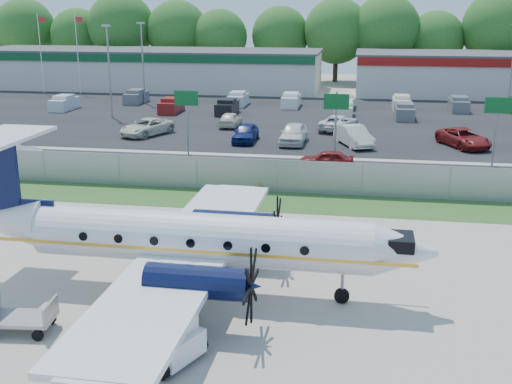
# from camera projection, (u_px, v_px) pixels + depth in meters

# --- Properties ---
(ground) EXTENTS (170.00, 170.00, 0.00)m
(ground) POSITION_uv_depth(u_px,v_px,m) (231.00, 289.00, 25.45)
(ground) COLOR #B2A596
(ground) RESTS_ON ground
(grass_verge) EXTENTS (170.00, 4.00, 0.02)m
(grass_verge) POSITION_uv_depth(u_px,v_px,m) (273.00, 202.00, 36.82)
(grass_verge) COLOR #2D561E
(grass_verge) RESTS_ON ground
(access_road) EXTENTS (170.00, 8.00, 0.02)m
(access_road) POSITION_uv_depth(u_px,v_px,m) (287.00, 172.00, 43.45)
(access_road) COLOR black
(access_road) RESTS_ON ground
(parking_lot) EXTENTS (170.00, 32.00, 0.02)m
(parking_lot) POSITION_uv_depth(u_px,v_px,m) (312.00, 120.00, 63.35)
(parking_lot) COLOR black
(parking_lot) RESTS_ON ground
(perimeter_fence) EXTENTS (120.00, 0.06, 1.99)m
(perimeter_fence) POSITION_uv_depth(u_px,v_px,m) (278.00, 176.00, 38.44)
(perimeter_fence) COLOR gray
(perimeter_fence) RESTS_ON ground
(building_west) EXTENTS (46.40, 12.40, 5.24)m
(building_west) POSITION_uv_depth(u_px,v_px,m) (149.00, 69.00, 87.21)
(building_west) COLOR beige
(building_west) RESTS_ON ground
(sign_left) EXTENTS (1.80, 0.26, 5.00)m
(sign_left) POSITION_uv_depth(u_px,v_px,m) (187.00, 107.00, 47.41)
(sign_left) COLOR gray
(sign_left) RESTS_ON ground
(sign_mid) EXTENTS (1.80, 0.26, 5.00)m
(sign_mid) POSITION_uv_depth(u_px,v_px,m) (336.00, 111.00, 45.68)
(sign_mid) COLOR gray
(sign_mid) RESTS_ON ground
(sign_right) EXTENTS (1.80, 0.26, 5.00)m
(sign_right) POSITION_uv_depth(u_px,v_px,m) (497.00, 115.00, 43.96)
(sign_right) COLOR gray
(sign_right) RESTS_ON ground
(flagpole_west) EXTENTS (1.06, 0.12, 10.00)m
(flagpole_west) POSITION_uv_depth(u_px,v_px,m) (41.00, 48.00, 81.63)
(flagpole_west) COLOR silver
(flagpole_west) RESTS_ON ground
(flagpole_east) EXTENTS (1.06, 0.12, 10.00)m
(flagpole_east) POSITION_uv_depth(u_px,v_px,m) (78.00, 49.00, 80.84)
(flagpole_east) COLOR silver
(flagpole_east) RESTS_ON ground
(light_pole_nw) EXTENTS (0.90, 0.35, 9.09)m
(light_pole_nw) POSITION_uv_depth(u_px,v_px,m) (109.00, 65.00, 63.14)
(light_pole_nw) COLOR gray
(light_pole_nw) RESTS_ON ground
(light_pole_sw) EXTENTS (0.90, 0.35, 9.09)m
(light_pole_sw) POSITION_uv_depth(u_px,v_px,m) (143.00, 57.00, 72.61)
(light_pole_sw) COLOR gray
(light_pole_sw) RESTS_ON ground
(tree_line) EXTENTS (112.00, 6.00, 14.00)m
(tree_line) POSITION_uv_depth(u_px,v_px,m) (330.00, 82.00, 95.57)
(tree_line) COLOR #265E1B
(tree_line) RESTS_ON ground
(aircraft) EXTENTS (18.59, 18.38, 5.80)m
(aircraft) POSITION_uv_depth(u_px,v_px,m) (191.00, 238.00, 24.63)
(aircraft) COLOR silver
(aircraft) RESTS_ON ground
(pushback_tug) EXTENTS (3.29, 2.94, 1.52)m
(pushback_tug) POSITION_uv_depth(u_px,v_px,m) (158.00, 337.00, 20.30)
(pushback_tug) COLOR silver
(pushback_tug) RESTS_ON ground
(baggage_cart_far) EXTENTS (2.29, 1.52, 1.14)m
(baggage_cart_far) POSITION_uv_depth(u_px,v_px,m) (22.00, 317.00, 22.00)
(baggage_cart_far) COLOR gray
(baggage_cart_far) RESTS_ON ground
(cone_nose) EXTENTS (0.37, 0.37, 0.53)m
(cone_nose) POSITION_uv_depth(u_px,v_px,m) (339.00, 248.00, 29.07)
(cone_nose) COLOR orange
(cone_nose) RESTS_ON ground
(cone_starboard_wing) EXTENTS (0.43, 0.43, 0.62)m
(cone_starboard_wing) POSITION_uv_depth(u_px,v_px,m) (258.00, 189.00, 38.42)
(cone_starboard_wing) COLOR orange
(cone_starboard_wing) RESTS_ON ground
(road_car_west) EXTENTS (6.14, 3.74, 1.66)m
(road_car_west) POSITION_uv_depth(u_px,v_px,m) (5.00, 163.00, 45.97)
(road_car_west) COLOR silver
(road_car_west) RESTS_ON ground
(road_car_mid) EXTENTS (3.80, 1.63, 1.28)m
(road_car_mid) POSITION_uv_depth(u_px,v_px,m) (326.00, 168.00, 44.43)
(road_car_mid) COLOR maroon
(road_car_mid) RESTS_ON ground
(parked_car_a) EXTENTS (4.31, 5.75, 1.45)m
(parked_car_a) POSITION_uv_depth(u_px,v_px,m) (147.00, 135.00, 55.79)
(parked_car_a) COLOR beige
(parked_car_a) RESTS_ON ground
(parked_car_b) EXTENTS (1.82, 4.46, 1.52)m
(parked_car_b) POSITION_uv_depth(u_px,v_px,m) (246.00, 142.00, 53.11)
(parked_car_b) COLOR navy
(parked_car_b) RESTS_ON ground
(parked_car_c) EXTENTS (2.12, 4.96, 1.67)m
(parked_car_c) POSITION_uv_depth(u_px,v_px,m) (293.00, 144.00, 52.43)
(parked_car_c) COLOR silver
(parked_car_c) RESTS_ON ground
(parked_car_d) EXTENTS (3.53, 5.23, 1.63)m
(parked_car_d) POSITION_uv_depth(u_px,v_px,m) (354.00, 146.00, 51.60)
(parked_car_d) COLOR beige
(parked_car_d) RESTS_ON ground
(parked_car_e) EXTENTS (4.39, 5.83, 1.47)m
(parked_car_e) POSITION_uv_depth(u_px,v_px,m) (463.00, 147.00, 51.14)
(parked_car_e) COLOR maroon
(parked_car_e) RESTS_ON ground
(parked_car_f) EXTENTS (1.71, 4.09, 1.38)m
(parked_car_f) POSITION_uv_depth(u_px,v_px,m) (230.00, 127.00, 59.81)
(parked_car_f) COLOR beige
(parked_car_f) RESTS_ON ground
(parked_car_g) EXTENTS (3.84, 5.62, 1.43)m
(parked_car_g) POSITION_uv_depth(u_px,v_px,m) (339.00, 131.00, 57.90)
(parked_car_g) COLOR silver
(parked_car_g) RESTS_ON ground
(far_parking_rows) EXTENTS (56.00, 10.00, 1.60)m
(far_parking_rows) POSITION_uv_depth(u_px,v_px,m) (316.00, 112.00, 68.09)
(far_parking_rows) COLOR gray
(far_parking_rows) RESTS_ON ground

